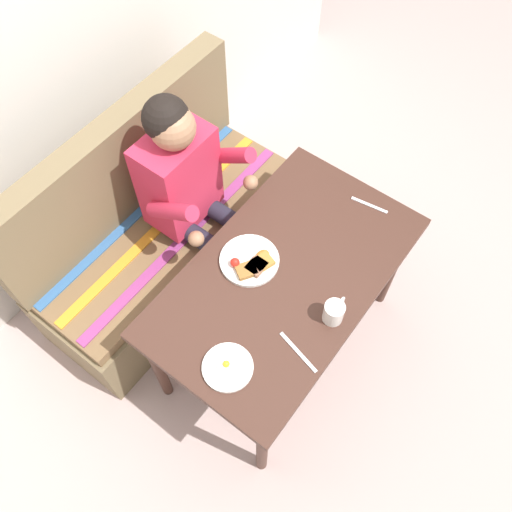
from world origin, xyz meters
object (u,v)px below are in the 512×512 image
Objects in this scene: person at (191,188)px; knife at (298,352)px; fork at (369,205)px; plate_eggs at (228,367)px; table at (284,283)px; coffee_mug at (334,312)px; couch at (161,233)px; plate_breakfast at (251,262)px.

knife is at bearing -112.77° from person.
person reaches higher than knife.
fork is at bearing -59.44° from person.
plate_eggs reaches higher than knife.
table is 0.30m from coffee_mug.
plate_eggs is 0.27m from knife.
knife is (0.21, -0.17, -0.01)m from plate_eggs.
coffee_mug is 0.58m from fork.
plate_breakfast is at bearing -94.20° from couch.
couch is 0.75m from plate_breakfast.
couch reaches higher than table.
plate_eggs is at bearing -172.22° from table.
person is 7.13× the size of fork.
fork and knife have the same top height.
person reaches higher than coffee_mug.
plate_breakfast is 1.24× the size of knife.
person reaches higher than fork.
person is 10.27× the size of coffee_mug.
person reaches higher than table.
couch is at bearing 87.33° from coffee_mug.
person is 0.86m from coffee_mug.
table is at bearing -72.22° from plate_breakfast.
couch is at bearing 119.74° from person.
knife is at bearing -136.33° from table.
couch is 1.03m from plate_eggs.
coffee_mug reaches higher than plate_eggs.
coffee_mug reaches higher than knife.
plate_breakfast is at bearing 107.78° from table.
person is 6.34× the size of plate_eggs.
couch is 1.19× the size of person.
couch reaches higher than plate_eggs.
couch is 5.82× the size of plate_breakfast.
couch is 1.12m from coffee_mug.
table is 6.00× the size of knife.
coffee_mug reaches higher than plate_breakfast.
person is at bearing 80.14° from coffee_mug.
coffee_mug reaches higher than fork.
plate_eggs is (-0.41, -0.20, -0.00)m from plate_breakfast.
person reaches higher than plate_breakfast.
coffee_mug is (0.41, -0.20, 0.04)m from plate_eggs.
plate_breakfast is 0.43m from knife.
person is at bearing 80.38° from table.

